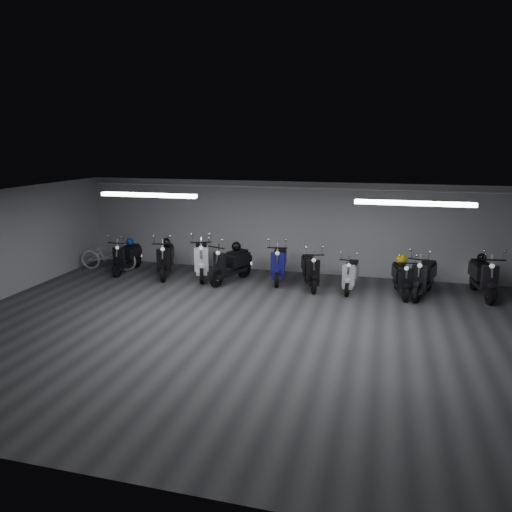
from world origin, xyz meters
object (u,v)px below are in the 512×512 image
(scooter_4, at_px, (279,258))
(helmet_4, at_px, (166,242))
(scooter_3, at_px, (231,258))
(scooter_7, at_px, (402,272))
(scooter_5, at_px, (310,264))
(scooter_6, at_px, (351,269))
(scooter_1, at_px, (165,254))
(helmet_1, at_px, (401,260))
(helmet_2, at_px, (482,258))
(scooter_9, at_px, (484,271))
(bicycle, at_px, (108,252))
(scooter_0, at_px, (126,252))
(scooter_8, at_px, (424,271))
(helmet_0, at_px, (236,246))
(helmet_3, at_px, (130,242))
(scooter_2, at_px, (201,253))

(scooter_4, distance_m, helmet_4, 3.49)
(scooter_3, bearing_deg, scooter_7, 21.50)
(scooter_5, relative_size, scooter_6, 1.08)
(scooter_4, bearing_deg, scooter_5, -28.06)
(scooter_1, relative_size, scooter_3, 0.99)
(helmet_1, bearing_deg, helmet_2, 11.61)
(helmet_2, bearing_deg, scooter_9, -82.77)
(scooter_4, xyz_separation_m, helmet_1, (3.37, -0.23, 0.22))
(helmet_4, bearing_deg, bicycle, -179.29)
(scooter_3, bearing_deg, scooter_0, -161.53)
(scooter_8, height_order, helmet_4, scooter_8)
(scooter_9, relative_size, helmet_0, 6.98)
(helmet_0, height_order, helmet_1, helmet_0)
(scooter_7, distance_m, scooter_9, 2.07)
(bicycle, xyz_separation_m, helmet_3, (0.70, 0.14, 0.33))
(helmet_2, bearing_deg, scooter_7, -162.01)
(scooter_6, distance_m, helmet_1, 1.34)
(scooter_3, bearing_deg, helmet_2, 27.09)
(scooter_4, height_order, scooter_9, scooter_9)
(scooter_4, distance_m, helmet_2, 5.42)
(helmet_2, height_order, helmet_3, helmet_2)
(scooter_6, xyz_separation_m, scooter_8, (1.88, 0.00, 0.09))
(scooter_2, bearing_deg, helmet_2, -18.08)
(scooter_7, height_order, scooter_8, scooter_8)
(scooter_5, bearing_deg, helmet_4, 158.96)
(scooter_4, relative_size, bicycle, 1.03)
(helmet_2, bearing_deg, helmet_0, -176.67)
(scooter_1, distance_m, scooter_6, 5.47)
(scooter_6, bearing_deg, scooter_0, -177.48)
(scooter_0, height_order, scooter_7, scooter_0)
(bicycle, bearing_deg, scooter_1, -102.08)
(helmet_4, bearing_deg, scooter_7, -2.89)
(scooter_8, distance_m, helmet_2, 1.59)
(scooter_5, bearing_deg, helmet_1, -14.50)
(scooter_9, bearing_deg, helmet_4, 173.02)
(scooter_2, height_order, helmet_4, scooter_2)
(scooter_4, relative_size, scooter_8, 1.01)
(scooter_8, bearing_deg, scooter_5, -163.29)
(helmet_2, bearing_deg, scooter_2, -177.21)
(scooter_2, bearing_deg, bicycle, 158.25)
(scooter_3, bearing_deg, scooter_2, -172.58)
(scooter_4, height_order, helmet_2, scooter_4)
(scooter_5, distance_m, helmet_3, 5.75)
(scooter_9, bearing_deg, helmet_3, 172.37)
(helmet_3, xyz_separation_m, helmet_4, (1.29, -0.11, 0.08))
(scooter_4, xyz_separation_m, scooter_6, (2.08, -0.40, -0.09))
(helmet_2, bearing_deg, scooter_1, -176.42)
(scooter_9, relative_size, helmet_4, 7.17)
(helmet_2, height_order, helmet_4, helmet_4)
(scooter_3, xyz_separation_m, scooter_9, (6.77, 0.37, 0.01))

